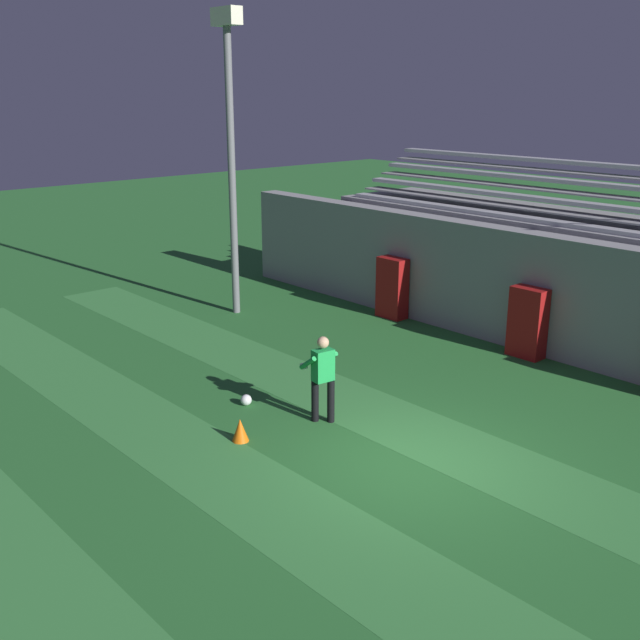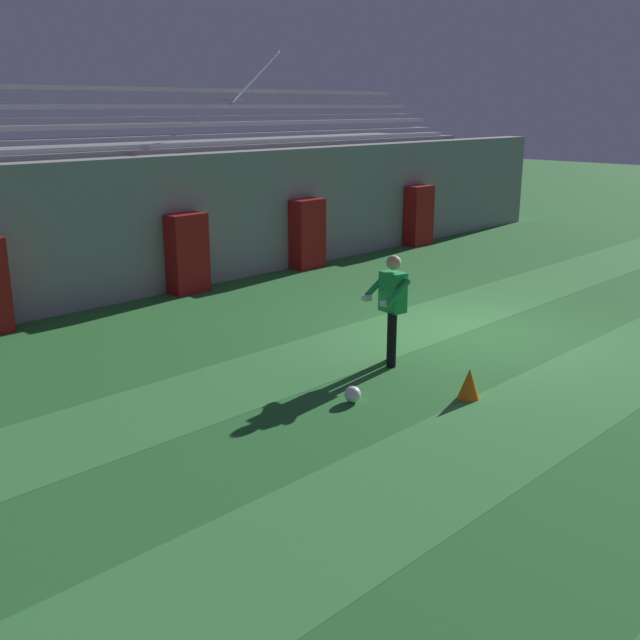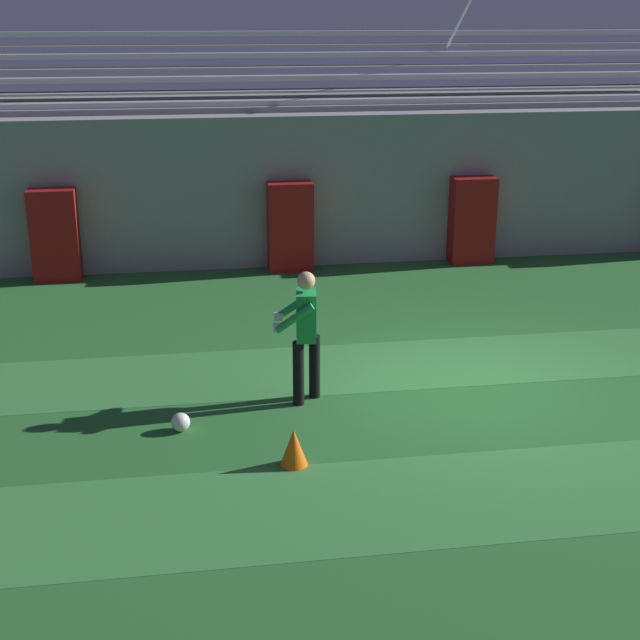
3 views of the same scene
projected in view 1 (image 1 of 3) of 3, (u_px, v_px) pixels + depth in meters
The scene contains 11 objects.
ground_plane at pixel (412, 465), 12.39m from camera, with size 80.00×80.00×0.00m, color #286B2D.
turf_stripe_near at pixel (65, 634), 8.55m from camera, with size 28.00×1.76×0.01m, color #38843D.
turf_stripe_mid at pixel (298, 520), 10.80m from camera, with size 28.00×1.76×0.01m, color #38843D.
turf_stripe_far at pixel (451, 446), 13.05m from camera, with size 28.00×1.76×0.01m, color #38843D.
back_wall at pixel (614, 310), 16.14m from camera, with size 24.00×0.60×2.80m, color gray.
padding_pillar_gate_left at pixel (528, 323), 17.19m from camera, with size 0.83×0.44×1.65m, color maroon.
padding_pillar_far_left at pixel (392, 288), 20.18m from camera, with size 0.83×0.44×1.65m, color maroon.
floodlight_pole at pixel (230, 127), 19.40m from camera, with size 0.90×0.36×7.91m.
goalkeeper at pixel (322, 373), 13.76m from camera, with size 0.62×0.63×1.67m.
soccer_ball at pixel (246, 400), 14.71m from camera, with size 0.22×0.22×0.22m, color white.
traffic_cone at pixel (240, 430), 13.18m from camera, with size 0.30×0.30×0.42m, color orange.
Camera 1 is at (7.24, -8.59, 5.97)m, focal length 42.00 mm.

